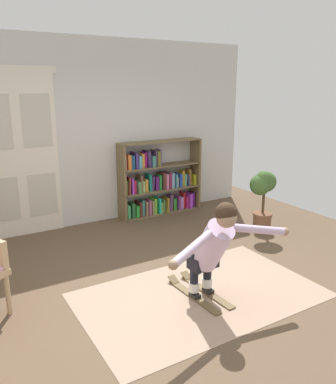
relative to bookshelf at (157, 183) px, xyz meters
name	(u,v)px	position (x,y,z in m)	size (l,w,h in m)	color
ground_plane	(170,289)	(-1.19, -2.39, -0.55)	(7.20, 7.20, 0.00)	brown
back_wall	(84,134)	(-1.19, 0.21, 0.90)	(6.00, 0.10, 2.90)	beige
double_door	(20,154)	(-2.19, 0.15, 0.68)	(1.22, 0.05, 2.45)	silver
rug	(200,295)	(-0.98, -2.67, -0.55)	(2.56, 1.56, 0.01)	tan
bookshelf	(157,183)	(0.00, 0.00, 0.00)	(1.50, 0.30, 1.28)	brown
potted_plant	(263,192)	(0.90, -1.62, 0.09)	(0.43, 0.35, 0.97)	brown
skis_pair	(199,292)	(-0.98, -2.64, -0.53)	(0.31, 0.86, 0.07)	brown
person_skier	(214,244)	(-0.97, -2.87, 0.11)	(1.47, 0.66, 1.06)	white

